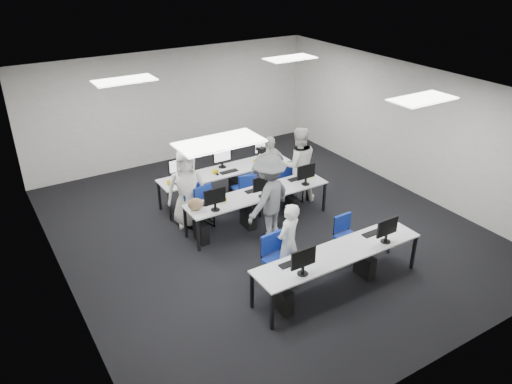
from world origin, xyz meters
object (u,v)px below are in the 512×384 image
chair_4 (290,191)px  chair_7 (283,184)px  chair_0 (278,270)px  chair_5 (198,210)px  desk_front (339,254)px  student_1 (298,165)px  student_0 (288,243)px  chair_6 (243,195)px  chair_3 (250,202)px  photographer (269,198)px  chair_1 (347,245)px  chair_2 (199,215)px  student_3 (269,168)px  desk_mid (258,195)px  student_2 (187,189)px

chair_4 → chair_7: 0.41m
chair_0 → chair_5: (-0.23, 2.72, -0.01)m
desk_front → chair_7: size_ratio=3.78×
student_1 → student_0: bearing=71.5°
chair_6 → desk_front: bearing=-92.1°
chair_3 → chair_7: (1.15, 0.39, 0.00)m
chair_3 → chair_4: size_ratio=0.95×
chair_3 → photographer: 1.29m
chair_1 → chair_2: 3.15m
desk_front → student_0: bearing=131.7°
desk_front → student_3: (0.87, 3.53, 0.08)m
chair_0 → student_1: (2.19, 2.45, 0.59)m
student_0 → chair_6: bearing=-126.0°
desk_mid → chair_7: chair_7 is taller
chair_4 → student_0: (-1.75, -2.41, 0.47)m
chair_6 → chair_5: bearing=-171.6°
chair_4 → chair_0: bearing=-139.1°
chair_4 → chair_3: bearing=168.9°
desk_mid → student_3: 1.28m
chair_6 → student_3: bearing=2.0°
chair_7 → student_0: student_0 is taller
desk_front → chair_7: (1.24, 3.48, -0.41)m
student_1 → chair_3: bearing=19.6°
chair_1 → chair_5: 3.26m
chair_7 → student_3: size_ratio=0.56×
chair_7 → chair_1: bearing=-110.8°
chair_5 → student_0: bearing=-91.0°
photographer → desk_mid: bearing=-123.8°
desk_front → desk_mid: 2.60m
chair_3 → chair_5: (-1.14, 0.25, 0.03)m
chair_3 → chair_4: 1.07m
chair_5 → chair_6: chair_5 is taller
student_0 → student_2: (-0.69, 2.70, 0.10)m
photographer → chair_0: bearing=41.1°
desk_front → student_3: student_3 is taller
chair_5 → desk_front: bearing=-83.3°
chair_2 → student_1: bearing=-18.3°
chair_3 → student_3: bearing=48.3°
desk_front → chair_3: chair_3 is taller
chair_6 → chair_0: bearing=-108.3°
chair_1 → chair_6: chair_1 is taller
desk_mid → chair_6: chair_6 is taller
chair_3 → chair_2: bearing=-163.0°
chair_4 → photographer: (-1.29, -1.07, 0.63)m
chair_1 → student_3: size_ratio=0.56×
desk_front → chair_5: 3.52m
chair_5 → chair_0: bearing=-96.0°
desk_front → chair_0: (-0.82, 0.62, -0.38)m
chair_4 → student_3: (-0.29, 0.45, 0.48)m
chair_1 → student_1: (0.60, 2.45, 0.62)m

